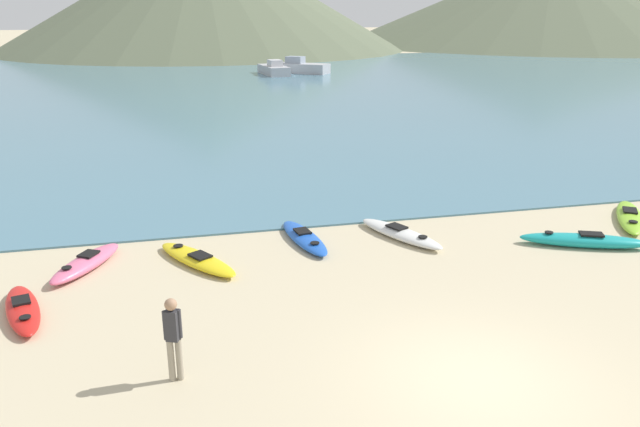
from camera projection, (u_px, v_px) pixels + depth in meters
ground_plane at (476, 379)px, 11.16m from camera, size 400.00×400.00×0.00m
bay_water at (230, 88)px, 51.33m from camera, size 160.00×70.00×0.06m
kayak_on_sand_0 at (23, 309)px, 13.41m from camera, size 1.35×2.73×0.33m
kayak_on_sand_1 at (304, 238)px, 17.65m from camera, size 1.14×3.07×0.30m
kayak_on_sand_2 at (584, 240)px, 17.28m from camera, size 3.44×1.95×0.41m
kayak_on_sand_3 at (197, 259)px, 16.13m from camera, size 2.27×3.06×0.30m
kayak_on_sand_4 at (400, 233)px, 17.93m from camera, size 1.96×3.15×0.33m
kayak_on_sand_5 at (630, 217)px, 19.34m from camera, size 2.55×3.25×0.34m
kayak_on_sand_6 at (86, 263)px, 15.79m from camera, size 1.90×2.70×0.39m
person_near_foreground at (173, 334)px, 10.85m from camera, size 0.32×0.26×1.59m
moored_boat_0 at (300, 67)px, 62.55m from camera, size 5.76×5.07×1.62m
moored_boat_1 at (274, 69)px, 61.12m from camera, size 2.47×5.48×1.45m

